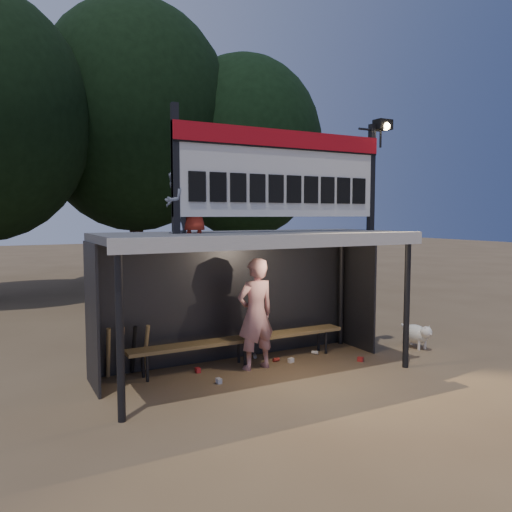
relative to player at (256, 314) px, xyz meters
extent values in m
plane|color=brown|center=(-0.11, -0.24, -0.94)|extent=(80.00, 80.00, 0.00)
imported|color=silver|center=(0.00, 0.00, 0.00)|extent=(0.72, 0.50, 1.88)
imported|color=slate|center=(-1.44, -0.13, 1.84)|extent=(0.57, 0.56, 0.93)
imported|color=#AE2A1A|center=(-1.13, -0.14, 1.81)|extent=(0.49, 0.40, 0.85)
cube|color=#434346|center=(-0.11, -0.24, 1.32)|extent=(5.00, 2.00, 0.12)
cube|color=silver|center=(-0.11, -1.26, 1.28)|extent=(5.10, 0.06, 0.20)
cylinder|color=black|center=(-2.51, -1.14, 0.16)|extent=(0.10, 0.10, 2.20)
cylinder|color=black|center=(2.29, -1.14, 0.16)|extent=(0.10, 0.10, 2.20)
cylinder|color=black|center=(-2.51, 0.66, 0.16)|extent=(0.10, 0.10, 2.20)
cylinder|color=black|center=(2.29, 0.66, 0.16)|extent=(0.10, 0.10, 2.20)
cube|color=black|center=(-0.11, 0.76, 0.16)|extent=(5.00, 0.04, 2.20)
cube|color=black|center=(-2.61, 0.26, 0.16)|extent=(0.04, 1.00, 2.20)
cube|color=black|center=(2.39, 0.26, 0.16)|extent=(0.04, 1.00, 2.20)
cylinder|color=black|center=(-0.11, 0.76, 1.21)|extent=(5.00, 0.06, 0.06)
cube|color=black|center=(-1.46, -0.24, 2.33)|extent=(0.10, 0.10, 1.90)
cube|color=black|center=(2.24, -0.24, 2.33)|extent=(0.10, 0.10, 1.90)
cube|color=silver|center=(0.39, -0.24, 2.33)|extent=(3.80, 0.08, 1.40)
cube|color=#B00C16|center=(0.39, -0.29, 2.89)|extent=(3.80, 0.04, 0.28)
cube|color=black|center=(0.39, -0.29, 2.74)|extent=(3.80, 0.02, 0.03)
cube|color=black|center=(-1.14, -0.29, 2.08)|extent=(0.27, 0.03, 0.45)
cube|color=black|center=(-0.80, -0.29, 2.08)|extent=(0.27, 0.03, 0.45)
cube|color=black|center=(-0.46, -0.29, 2.08)|extent=(0.27, 0.03, 0.45)
cube|color=black|center=(-0.12, -0.29, 2.08)|extent=(0.27, 0.03, 0.45)
cube|color=black|center=(0.22, -0.29, 2.08)|extent=(0.27, 0.03, 0.45)
cube|color=black|center=(0.56, -0.29, 2.08)|extent=(0.27, 0.03, 0.45)
cube|color=black|center=(0.90, -0.29, 2.08)|extent=(0.27, 0.03, 0.45)
cube|color=black|center=(1.24, -0.29, 2.08)|extent=(0.27, 0.03, 0.45)
cube|color=black|center=(1.58, -0.29, 2.08)|extent=(0.27, 0.03, 0.45)
cube|color=black|center=(1.92, -0.29, 2.08)|extent=(0.27, 0.03, 0.45)
cylinder|color=black|center=(2.19, -0.24, 3.18)|extent=(0.50, 0.04, 0.04)
cylinder|color=black|center=(2.44, -0.24, 3.03)|extent=(0.04, 0.04, 0.30)
cube|color=black|center=(2.44, -0.29, 3.28)|extent=(0.30, 0.22, 0.18)
sphere|color=#FFD88C|center=(2.44, -0.38, 3.24)|extent=(0.14, 0.14, 0.14)
cube|color=olive|center=(-0.11, 0.31, -0.49)|extent=(4.00, 0.35, 0.06)
cylinder|color=black|center=(-1.81, 0.19, -0.71)|extent=(0.05, 0.05, 0.45)
cylinder|color=black|center=(-1.81, 0.43, -0.71)|extent=(0.05, 0.05, 0.45)
cylinder|color=black|center=(-0.11, 0.19, -0.71)|extent=(0.05, 0.05, 0.45)
cylinder|color=black|center=(-0.11, 0.43, -0.71)|extent=(0.05, 0.05, 0.45)
cylinder|color=black|center=(1.59, 0.19, -0.71)|extent=(0.05, 0.05, 0.45)
cylinder|color=black|center=(1.59, 0.43, -0.71)|extent=(0.05, 0.05, 0.45)
cylinder|color=black|center=(0.89, 11.26, 1.15)|extent=(0.50, 0.50, 4.18)
ellipsoid|color=black|center=(0.89, 11.26, 5.24)|extent=(7.22, 7.22, 8.36)
cylinder|color=#311F15|center=(4.89, 10.26, 0.82)|extent=(0.50, 0.50, 3.52)
ellipsoid|color=black|center=(4.89, 10.26, 4.26)|extent=(6.08, 6.08, 7.04)
ellipsoid|color=beige|center=(3.41, -0.26, -0.67)|extent=(0.36, 0.58, 0.36)
sphere|color=white|center=(3.41, -0.54, -0.58)|extent=(0.22, 0.22, 0.22)
cone|color=beige|center=(3.41, -0.64, -0.60)|extent=(0.10, 0.10, 0.10)
cone|color=beige|center=(3.36, -0.56, -0.48)|extent=(0.06, 0.06, 0.07)
cone|color=beige|center=(3.46, -0.56, -0.48)|extent=(0.06, 0.06, 0.07)
cylinder|color=beige|center=(3.33, -0.44, -0.85)|extent=(0.05, 0.05, 0.18)
cylinder|color=white|center=(3.49, -0.44, -0.85)|extent=(0.05, 0.05, 0.18)
cylinder|color=beige|center=(3.33, -0.08, -0.85)|extent=(0.05, 0.05, 0.18)
cylinder|color=beige|center=(3.49, -0.08, -0.85)|extent=(0.05, 0.05, 0.18)
cylinder|color=#F1E4D0|center=(3.41, 0.04, -0.60)|extent=(0.04, 0.16, 0.14)
cylinder|color=olive|center=(-2.32, 0.58, -0.51)|extent=(0.08, 0.27, 0.84)
cylinder|color=#986B47|center=(-2.12, 0.58, -0.51)|extent=(0.08, 0.30, 0.83)
cylinder|color=black|center=(-1.92, 0.58, -0.51)|extent=(0.07, 0.32, 0.83)
cylinder|color=#A4834C|center=(-1.72, 0.58, -0.51)|extent=(0.08, 0.35, 0.82)
cube|color=#A61F1C|center=(1.84, -0.51, -0.90)|extent=(0.11, 0.12, 0.08)
cylinder|color=#B6B5BA|center=(0.27, 0.55, -0.90)|extent=(0.11, 0.14, 0.07)
cube|color=silver|center=(0.71, 0.01, -0.90)|extent=(0.11, 0.09, 0.08)
cylinder|color=#A0251B|center=(0.51, 0.18, -0.90)|extent=(0.13, 0.09, 0.07)
cube|color=#B9B9BE|center=(-0.85, -0.40, -0.90)|extent=(0.08, 0.10, 0.08)
cylinder|color=beige|center=(1.38, 0.24, -0.90)|extent=(0.13, 0.13, 0.07)
cube|color=red|center=(-0.95, 0.25, -0.90)|extent=(0.07, 0.10, 0.08)
camera|label=1|loc=(-3.85, -7.31, 1.66)|focal=35.00mm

